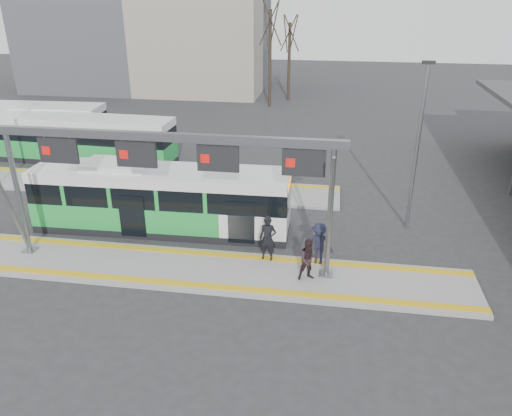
{
  "coord_description": "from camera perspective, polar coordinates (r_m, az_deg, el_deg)",
  "views": [
    {
      "loc": [
        5.38,
        -15.93,
        10.04
      ],
      "look_at": [
        2.43,
        3.0,
        1.47
      ],
      "focal_mm": 35.0,
      "sensor_mm": 36.0,
      "label": 1
    }
  ],
  "objects": [
    {
      "name": "platform_main",
      "position": [
        19.54,
        -8.47,
        -6.86
      ],
      "size": [
        22.0,
        3.0,
        0.15
      ],
      "primitive_type": "cube",
      "color": "gray",
      "rests_on": "ground"
    },
    {
      "name": "platform_second",
      "position": [
        27.57,
        -11.68,
        2.38
      ],
      "size": [
        20.0,
        3.0,
        0.15
      ],
      "primitive_type": "cube",
      "color": "gray",
      "rests_on": "ground"
    },
    {
      "name": "passenger_c",
      "position": [
        19.28,
        7.22,
        -4.08
      ],
      "size": [
        1.18,
        0.78,
        1.7
      ],
      "primitive_type": "imported",
      "rotation": [
        0.0,
        0.0,
        -0.14
      ],
      "color": "#1D1E35",
      "rests_on": "platform_main"
    },
    {
      "name": "tree_mid",
      "position": [
        48.12,
        3.89,
        19.25
      ],
      "size": [
        1.4,
        1.4,
        7.93
      ],
      "color": "#382B21",
      "rests_on": "ground"
    },
    {
      "name": "ground",
      "position": [
        19.58,
        -8.46,
        -7.04
      ],
      "size": [
        120.0,
        120.0,
        0.0
      ],
      "primitive_type": "plane",
      "color": "#2D2D30",
      "rests_on": "ground"
    },
    {
      "name": "gantry",
      "position": [
        18.1,
        -10.11,
        5.22
      ],
      "size": [
        13.0,
        1.68,
        5.2
      ],
      "color": "slate",
      "rests_on": "platform_main"
    },
    {
      "name": "bg_bus_green",
      "position": [
        32.65,
        -19.02,
        7.4
      ],
      "size": [
        11.27,
        2.89,
        2.79
      ],
      "rotation": [
        0.0,
        0.0,
        -0.05
      ],
      "color": "black",
      "rests_on": "ground"
    },
    {
      "name": "tactile_second",
      "position": [
        28.54,
        -10.92,
        3.39
      ],
      "size": [
        20.0,
        0.35,
        0.02
      ],
      "color": "yellow",
      "rests_on": "platform_second"
    },
    {
      "name": "passenger_a",
      "position": [
        19.37,
        1.35,
        -3.51
      ],
      "size": [
        0.69,
        0.48,
        1.83
      ],
      "primitive_type": "imported",
      "rotation": [
        0.0,
        0.0,
        -0.06
      ],
      "color": "black",
      "rests_on": "platform_main"
    },
    {
      "name": "hero_bus",
      "position": [
        22.36,
        -10.83,
        0.95
      ],
      "size": [
        11.29,
        2.64,
        3.09
      ],
      "rotation": [
        0.0,
        0.0,
        0.02
      ],
      "color": "black",
      "rests_on": "ground"
    },
    {
      "name": "passenger_b",
      "position": [
        18.26,
        6.07,
        -5.9
      ],
      "size": [
        0.94,
        0.84,
        1.61
      ],
      "primitive_type": "imported",
      "rotation": [
        0.0,
        0.0,
        0.36
      ],
      "color": "#2C1D21",
      "rests_on": "platform_main"
    },
    {
      "name": "tactile_main",
      "position": [
        19.5,
        -8.49,
        -6.64
      ],
      "size": [
        22.0,
        2.65,
        0.02
      ],
      "color": "yellow",
      "rests_on": "platform_main"
    },
    {
      "name": "tree_far",
      "position": [
        52.78,
        -19.15,
        18.21
      ],
      "size": [
        1.4,
        1.4,
        7.59
      ],
      "color": "#382B21",
      "rests_on": "ground"
    },
    {
      "name": "lamp_east",
      "position": [
        22.34,
        17.98,
        6.96
      ],
      "size": [
        0.5,
        0.25,
        7.32
      ],
      "color": "slate",
      "rests_on": "ground"
    },
    {
      "name": "bg_bus_blue",
      "position": [
        37.35,
        -25.11,
        8.49
      ],
      "size": [
        11.09,
        3.0,
        2.86
      ],
      "rotation": [
        0.0,
        0.0,
        0.05
      ],
      "color": "black",
      "rests_on": "ground"
    },
    {
      "name": "tree_left",
      "position": [
        45.27,
        1.65,
        20.33
      ],
      "size": [
        1.4,
        1.4,
        9.32
      ],
      "color": "#382B21",
      "rests_on": "ground"
    }
  ]
}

